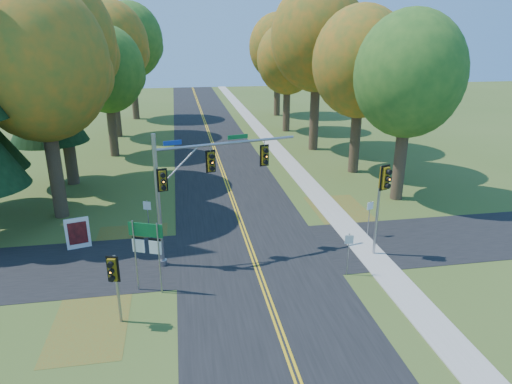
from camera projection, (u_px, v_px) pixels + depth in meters
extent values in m
plane|color=#3E541D|center=(259.00, 272.00, 22.53)|extent=(160.00, 160.00, 0.00)
cube|color=black|center=(259.00, 272.00, 22.53)|extent=(8.00, 160.00, 0.02)
cube|color=black|center=(252.00, 253.00, 24.39)|extent=(60.00, 6.00, 0.02)
cube|color=gold|center=(257.00, 272.00, 22.51)|extent=(0.10, 160.00, 0.01)
cube|color=gold|center=(261.00, 271.00, 22.54)|extent=(0.10, 160.00, 0.01)
cube|color=#9E998E|center=(377.00, 261.00, 23.52)|extent=(1.60, 160.00, 0.06)
cube|color=brown|center=(130.00, 246.00, 25.20)|extent=(4.00, 6.00, 0.00)
cube|color=brown|center=(346.00, 217.00, 29.20)|extent=(3.50, 8.00, 0.00)
cube|color=brown|center=(90.00, 324.00, 18.53)|extent=(3.00, 5.00, 0.00)
cylinder|color=#38281C|center=(55.00, 166.00, 28.24)|extent=(0.86, 0.86, 6.75)
ellipsoid|color=#B66318|center=(39.00, 62.00, 26.19)|extent=(8.00, 8.00, 9.20)
sphere|color=#B66318|center=(74.00, 74.00, 27.83)|extent=(4.80, 4.80, 4.80)
sphere|color=#B66318|center=(5.00, 48.00, 24.95)|extent=(4.40, 4.40, 4.40)
cylinder|color=#38281C|center=(400.00, 157.00, 31.45)|extent=(0.83, 0.83, 6.08)
ellipsoid|color=#487524|center=(409.00, 74.00, 29.60)|extent=(7.20, 7.20, 8.28)
sphere|color=#487524|center=(420.00, 83.00, 31.08)|extent=(4.32, 4.32, 4.32)
sphere|color=#487524|center=(397.00, 64.00, 28.49)|extent=(3.96, 3.96, 3.96)
cylinder|color=#38281C|center=(67.00, 137.00, 34.45)|extent=(0.89, 0.89, 7.42)
ellipsoid|color=#B66318|center=(54.00, 43.00, 32.21)|extent=(8.60, 8.60, 9.89)
sphere|color=#B66318|center=(85.00, 55.00, 33.97)|extent=(5.16, 5.16, 5.16)
sphere|color=#B66318|center=(26.00, 30.00, 30.88)|extent=(4.73, 4.73, 4.73)
cylinder|color=#38281C|center=(355.00, 135.00, 37.64)|extent=(0.84, 0.84, 6.30)
ellipsoid|color=#B66318|center=(361.00, 62.00, 35.70)|extent=(7.60, 7.60, 8.74)
sphere|color=#B66318|center=(372.00, 71.00, 37.26)|extent=(4.56, 4.56, 4.56)
sphere|color=#B66318|center=(349.00, 52.00, 34.53)|extent=(4.18, 4.18, 4.18)
cylinder|color=#38281C|center=(112.00, 126.00, 42.72)|extent=(0.81, 0.81, 5.62)
ellipsoid|color=#487524|center=(106.00, 69.00, 40.99)|extent=(6.80, 6.80, 7.82)
sphere|color=#487524|center=(124.00, 76.00, 42.38)|extent=(4.08, 4.08, 4.08)
sphere|color=#487524|center=(90.00, 62.00, 39.94)|extent=(3.74, 3.74, 3.74)
cylinder|color=#38281C|center=(314.00, 111.00, 44.76)|extent=(0.90, 0.90, 7.65)
ellipsoid|color=#B66318|center=(318.00, 37.00, 42.46)|extent=(8.80, 8.80, 10.12)
sphere|color=#B66318|center=(331.00, 46.00, 44.27)|extent=(5.28, 5.28, 5.28)
sphere|color=#B66318|center=(305.00, 27.00, 41.10)|extent=(4.84, 4.84, 4.84)
cylinder|color=#38281C|center=(116.00, 105.00, 50.48)|extent=(0.87, 0.87, 6.98)
ellipsoid|color=#B66318|center=(109.00, 45.00, 48.36)|extent=(8.20, 8.20, 9.43)
sphere|color=#B66318|center=(127.00, 53.00, 50.04)|extent=(4.92, 4.92, 4.92)
sphere|color=#B66318|center=(93.00, 37.00, 47.10)|extent=(4.51, 4.51, 4.51)
cylinder|color=#38281C|center=(287.00, 106.00, 53.51)|extent=(0.82, 0.82, 5.85)
ellipsoid|color=#B66318|center=(288.00, 59.00, 51.72)|extent=(7.00, 7.00, 8.05)
sphere|color=#B66318|center=(297.00, 64.00, 53.16)|extent=(4.20, 4.20, 4.20)
sphere|color=#B66318|center=(278.00, 53.00, 50.64)|extent=(3.85, 3.85, 3.85)
cylinder|color=#38281C|center=(134.00, 92.00, 60.76)|extent=(0.88, 0.88, 7.20)
ellipsoid|color=#487524|center=(130.00, 40.00, 58.59)|extent=(8.40, 8.40, 9.66)
sphere|color=#487524|center=(144.00, 47.00, 60.31)|extent=(5.04, 5.04, 5.04)
sphere|color=#487524|center=(116.00, 33.00, 57.29)|extent=(4.62, 4.62, 4.62)
cylinder|color=#38281C|center=(277.00, 92.00, 63.53)|extent=(0.85, 0.85, 6.53)
ellipsoid|color=#B66318|center=(278.00, 47.00, 61.54)|extent=(7.80, 7.80, 8.97)
sphere|color=#B66318|center=(287.00, 52.00, 63.14)|extent=(4.68, 4.68, 4.68)
sphere|color=#B66318|center=(269.00, 41.00, 60.34)|extent=(4.29, 4.29, 4.29)
cylinder|color=#38281C|center=(54.00, 164.00, 34.73)|extent=(0.50, 0.50, 3.42)
cone|color=black|center=(45.00, 105.00, 33.26)|extent=(5.60, 5.60, 5.45)
cone|color=black|center=(36.00, 49.00, 31.96)|extent=(4.57, 4.57, 5.45)
cylinder|color=gray|center=(158.00, 203.00, 22.08)|extent=(0.21, 0.21, 6.78)
cylinder|color=gray|center=(163.00, 262.00, 23.16)|extent=(0.43, 0.43, 0.29)
cylinder|color=gray|center=(228.00, 143.00, 22.55)|extent=(7.10, 1.81, 0.14)
cylinder|color=gray|center=(178.00, 168.00, 21.93)|extent=(2.15, 0.59, 2.00)
cylinder|color=gray|center=(210.00, 148.00, 22.27)|extent=(0.04, 0.04, 0.35)
cube|color=#72590C|center=(211.00, 161.00, 22.49)|extent=(0.39, 0.36, 0.97)
cube|color=black|center=(211.00, 161.00, 22.49)|extent=(0.50, 0.14, 1.14)
sphere|color=orange|center=(212.00, 162.00, 22.30)|extent=(0.17, 0.17, 0.17)
cylinder|color=black|center=(212.00, 156.00, 22.19)|extent=(0.26, 0.20, 0.23)
cylinder|color=black|center=(212.00, 162.00, 22.30)|extent=(0.26, 0.20, 0.23)
cylinder|color=black|center=(212.00, 169.00, 22.40)|extent=(0.26, 0.20, 0.23)
cylinder|color=gray|center=(264.00, 143.00, 23.35)|extent=(0.04, 0.04, 0.35)
cube|color=#72590C|center=(264.00, 155.00, 23.57)|extent=(0.39, 0.36, 0.97)
cube|color=black|center=(264.00, 155.00, 23.57)|extent=(0.50, 0.14, 1.14)
sphere|color=orange|center=(266.00, 156.00, 23.38)|extent=(0.17, 0.17, 0.17)
cylinder|color=black|center=(266.00, 151.00, 23.27)|extent=(0.26, 0.20, 0.23)
cylinder|color=black|center=(266.00, 156.00, 23.38)|extent=(0.26, 0.20, 0.23)
cylinder|color=black|center=(266.00, 162.00, 23.48)|extent=(0.26, 0.20, 0.23)
cube|color=#72590C|center=(162.00, 180.00, 21.66)|extent=(0.39, 0.36, 0.97)
cube|color=black|center=(162.00, 180.00, 21.66)|extent=(0.50, 0.14, 1.14)
sphere|color=orange|center=(163.00, 181.00, 21.46)|extent=(0.17, 0.17, 0.17)
cylinder|color=black|center=(163.00, 175.00, 21.36)|extent=(0.26, 0.20, 0.23)
cylinder|color=black|center=(163.00, 181.00, 21.46)|extent=(0.26, 0.20, 0.23)
cylinder|color=black|center=(164.00, 188.00, 21.57)|extent=(0.26, 0.20, 0.23)
cube|color=navy|center=(172.00, 143.00, 21.44)|extent=(0.86, 0.24, 0.21)
cube|color=#0C5926|center=(238.00, 137.00, 22.66)|extent=(1.05, 0.28, 0.21)
cylinder|color=#95979D|center=(377.00, 211.00, 23.52)|extent=(0.13, 0.13, 4.91)
cube|color=#72590C|center=(384.00, 178.00, 22.69)|extent=(0.48, 0.45, 1.12)
cube|color=black|center=(384.00, 178.00, 22.69)|extent=(0.55, 0.25, 1.32)
sphere|color=orange|center=(388.00, 179.00, 22.48)|extent=(0.20, 0.20, 0.20)
cylinder|color=black|center=(389.00, 172.00, 22.37)|extent=(0.32, 0.27, 0.27)
cylinder|color=black|center=(388.00, 179.00, 22.48)|extent=(0.32, 0.27, 0.27)
cylinder|color=black|center=(388.00, 186.00, 22.60)|extent=(0.32, 0.27, 0.27)
cylinder|color=gray|center=(118.00, 289.00, 18.19)|extent=(0.11, 0.11, 3.01)
cube|color=#72590C|center=(113.00, 269.00, 17.65)|extent=(0.38, 0.35, 0.94)
cube|color=black|center=(113.00, 269.00, 17.65)|extent=(0.48, 0.15, 1.11)
sphere|color=orange|center=(111.00, 272.00, 17.44)|extent=(0.17, 0.17, 0.17)
cylinder|color=black|center=(110.00, 265.00, 17.34)|extent=(0.26, 0.20, 0.23)
cylinder|color=black|center=(111.00, 272.00, 17.44)|extent=(0.26, 0.20, 0.23)
cylinder|color=black|center=(112.00, 279.00, 17.54)|extent=(0.26, 0.20, 0.23)
cylinder|color=gray|center=(136.00, 256.00, 20.42)|extent=(0.07, 0.07, 3.45)
cylinder|color=gray|center=(159.00, 259.00, 20.18)|extent=(0.07, 0.07, 3.45)
cube|color=#0C5525|center=(145.00, 230.00, 19.89)|extent=(1.50, 0.66, 0.63)
cube|color=silver|center=(145.00, 230.00, 19.89)|extent=(1.27, 0.54, 0.09)
cube|color=silver|center=(138.00, 246.00, 20.25)|extent=(0.55, 0.26, 0.63)
cube|color=black|center=(138.00, 238.00, 20.12)|extent=(0.53, 0.23, 0.11)
cube|color=silver|center=(155.00, 247.00, 20.08)|extent=(0.55, 0.26, 0.63)
cube|color=black|center=(155.00, 240.00, 19.95)|extent=(0.53, 0.23, 0.11)
cube|color=white|center=(78.00, 233.00, 24.75)|extent=(1.27, 0.49, 1.75)
cube|color=maroon|center=(78.00, 233.00, 24.65)|extent=(0.94, 0.26, 1.26)
cube|color=white|center=(70.00, 247.00, 24.80)|extent=(0.09, 0.09, 0.29)
cube|color=white|center=(89.00, 244.00, 25.18)|extent=(0.09, 0.09, 0.29)
cylinder|color=gray|center=(369.00, 218.00, 26.19)|extent=(0.05, 0.05, 2.16)
cube|color=white|center=(370.00, 206.00, 25.91)|extent=(0.40, 0.14, 0.44)
cylinder|color=gray|center=(348.00, 254.00, 21.93)|extent=(0.05, 0.05, 2.19)
cube|color=silver|center=(349.00, 240.00, 21.65)|extent=(0.42, 0.10, 0.45)
cylinder|color=gray|center=(148.00, 219.00, 25.80)|extent=(0.05, 0.05, 2.34)
cube|color=silver|center=(147.00, 206.00, 25.50)|extent=(0.43, 0.20, 0.48)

